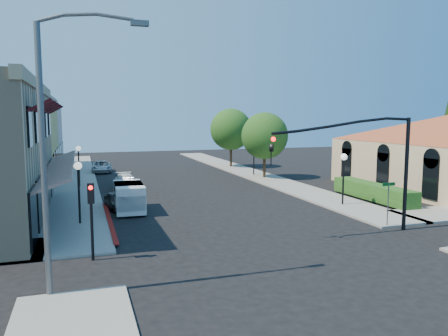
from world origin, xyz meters
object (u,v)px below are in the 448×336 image
object	(u,v)px
secondary_signal	(91,207)
lamppost_left_far	(79,156)
street_tree_a	(265,136)
lamppost_left_near	(78,177)
street_tree_b	(231,129)
parked_car_a	(116,200)
signal_mast_arm	(373,155)
lamppost_right_far	(254,149)
cobra_streetlight	(54,140)
parked_car_b	(127,184)
parked_car_d	(102,167)
parked_car_c	(126,181)
street_name_sign	(388,197)
lamppost_right_near	(344,166)
white_van	(129,196)

from	to	relation	value
secondary_signal	lamppost_left_far	xyz separation A→B (m)	(-0.50, 20.59, 0.42)
street_tree_a	lamppost_left_near	bearing A→B (deg)	-141.02
street_tree_b	parked_car_a	xyz separation A→B (m)	(-15.00, -20.00, -4.01)
street_tree_b	signal_mast_arm	distance (m)	30.65
lamppost_right_far	cobra_streetlight	bearing A→B (deg)	-124.17
cobra_streetlight	lamppost_left_far	world-z (taller)	cobra_streetlight
street_tree_b	parked_car_b	xyz separation A→B (m)	(-13.60, -13.00, -3.99)
lamppost_left_far	lamppost_right_far	bearing A→B (deg)	6.71
lamppost_right_far	parked_car_b	world-z (taller)	lamppost_right_far
lamppost_left_far	parked_car_a	xyz separation A→B (m)	(2.30, -10.00, -2.20)
parked_car_d	lamppost_right_far	bearing A→B (deg)	-25.97
parked_car_b	parked_car_c	world-z (taller)	parked_car_c
signal_mast_arm	secondary_signal	bearing A→B (deg)	-179.63
street_name_sign	secondary_signal	bearing A→B (deg)	-177.07
lamppost_right_near	parked_car_d	bearing A→B (deg)	121.49
white_van	parked_car_b	distance (m)	8.34
secondary_signal	white_van	bearing A→B (deg)	74.96
lamppost_left_near	lamppost_left_far	size ratio (longest dim) A/B	1.00
signal_mast_arm	lamppost_right_far	size ratio (longest dim) A/B	2.24
secondary_signal	parked_car_c	bearing A→B (deg)	80.23
lamppost_left_near	parked_car_a	xyz separation A→B (m)	(2.30, 4.00, -2.20)
signal_mast_arm	cobra_streetlight	distance (m)	15.45
signal_mast_arm	street_name_sign	world-z (taller)	signal_mast_arm
lamppost_left_near	parked_car_d	world-z (taller)	lamppost_left_near
street_tree_b	street_name_sign	size ratio (longest dim) A/B	2.81
street_name_sign	white_van	distance (m)	15.55
street_tree_a	parked_car_d	xyz separation A→B (m)	(-15.00, 10.00, -3.58)
lamppost_left_far	parked_car_b	distance (m)	5.24
street_tree_b	cobra_streetlight	xyz separation A→B (m)	(-17.95, -34.00, 0.72)
street_tree_b	street_name_sign	world-z (taller)	street_tree_b
street_name_sign	parked_car_c	distance (m)	21.66
lamppost_right_far	parked_car_d	xyz separation A→B (m)	(-14.70, 8.00, -2.12)
lamppost_right_near	lamppost_right_far	distance (m)	16.00
cobra_streetlight	lamppost_right_far	xyz separation A→B (m)	(17.65, 26.00, -2.53)
parked_car_b	street_name_sign	bearing A→B (deg)	-49.94
street_tree_b	lamppost_right_near	size ratio (longest dim) A/B	1.97
cobra_streetlight	parked_car_b	distance (m)	21.96
parked_car_c	street_tree_b	bearing A→B (deg)	40.60
lamppost_right_far	street_tree_b	bearing A→B (deg)	87.85
street_tree_b	parked_car_c	world-z (taller)	street_tree_b
lamppost_left_far	parked_car_d	xyz separation A→B (m)	(2.30, 10.00, -2.12)
street_name_sign	street_tree_a	bearing A→B (deg)	86.24
street_tree_b	lamppost_right_far	world-z (taller)	street_tree_b
lamppost_right_far	parked_car_a	xyz separation A→B (m)	(-14.70, -12.00, -2.20)
street_tree_a	signal_mast_arm	xyz separation A→B (m)	(-2.94, -20.50, -0.11)
parked_car_b	parked_car_a	bearing A→B (deg)	-97.46
street_name_sign	lamppost_left_far	distance (m)	25.48
parked_car_a	lamppost_right_near	bearing A→B (deg)	-23.00
street_name_sign	parked_car_d	xyz separation A→B (m)	(-13.70, 29.80, -1.08)
lamppost_right_near	signal_mast_arm	bearing A→B (deg)	-112.12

